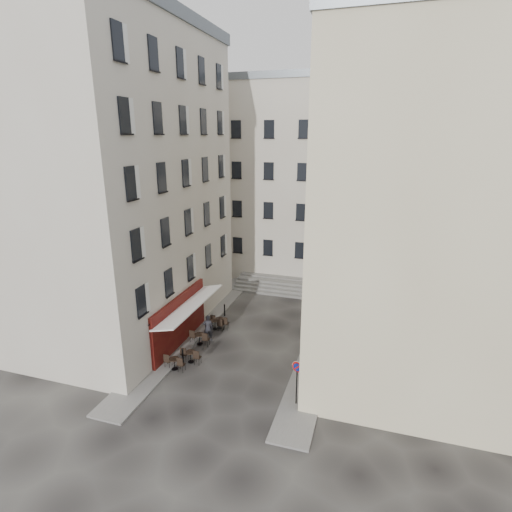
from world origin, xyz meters
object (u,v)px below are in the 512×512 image
at_px(no_parking_sign, 297,375).
at_px(bistro_table_b, 191,356).
at_px(bistro_table_a, 175,362).
at_px(pedestrian, 208,328).

relative_size(no_parking_sign, bistro_table_b, 1.93).
relative_size(bistro_table_a, pedestrian, 0.71).
relative_size(no_parking_sign, pedestrian, 1.38).
distance_m(bistro_table_a, bistro_table_b, 1.16).
relative_size(bistro_table_a, bistro_table_b, 1.00).
bearing_deg(pedestrian, bistro_table_b, 73.94).
xyz_separation_m(bistro_table_b, pedestrian, (-0.12, 2.91, 0.45)).
distance_m(bistro_table_b, pedestrian, 2.95).
xyz_separation_m(no_parking_sign, bistro_table_b, (-7.05, 2.11, -1.34)).
distance_m(no_parking_sign, pedestrian, 8.80).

